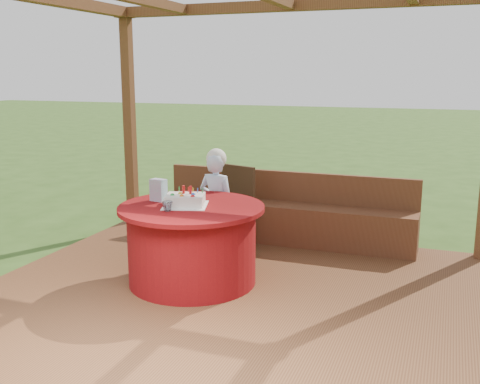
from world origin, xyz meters
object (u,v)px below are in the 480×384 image
Objects in this scene: table at (192,244)px; gift_bag at (158,190)px; chair at (231,201)px; birthday_cake at (185,200)px; bench at (284,219)px; elderly_woman at (217,203)px; drinking_glass at (167,206)px.

table is 0.61m from gift_bag.
chair is 1.28m from birthday_cake.
chair is 1.24m from gift_bag.
bench is 14.32× the size of gift_bag.
birthday_cake is at bearing -107.21° from bench.
chair is 1.83× the size of birthday_cake.
chair is 0.48m from elderly_woman.
chair is at bearing 89.30° from drinking_glass.
chair is 0.77× the size of elderly_woman.
gift_bag is at bearing 169.54° from table.
gift_bag is 2.23× the size of drinking_glass.
bench is 2.22× the size of table.
drinking_glass is at bearing -92.22° from elderly_woman.
drinking_glass is at bearing -40.64° from gift_bag.
birthday_cake reaches higher than drinking_glass.
birthday_cake is 5.26× the size of drinking_glass.
elderly_woman reaches higher than table.
gift_bag is at bearing 164.47° from birthday_cake.
gift_bag is (-0.33, 0.09, 0.05)m from birthday_cake.
elderly_woman is at bearing 87.78° from drinking_glass.
elderly_woman reaches higher than drinking_glass.
bench is 1.80m from gift_bag.
elderly_woman is 0.80m from birthday_cake.
birthday_cake reaches higher than bench.
bench is 1.01m from elderly_woman.
bench is 6.07× the size of birthday_cake.
table is 0.42m from birthday_cake.
bench is 1.74m from birthday_cake.
bench is at bearing 72.79° from birthday_cake.
chair reaches higher than drinking_glass.
drinking_glass is (-0.11, -0.26, 0.41)m from table.
bench is 1.98m from drinking_glass.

